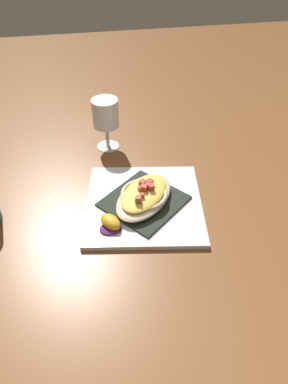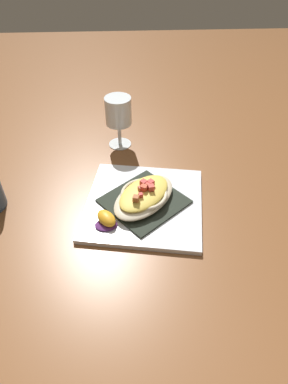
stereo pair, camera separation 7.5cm
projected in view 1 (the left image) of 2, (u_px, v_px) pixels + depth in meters
ground_plane at (144, 205)px, 0.78m from camera, size 2.60×2.60×0.00m
square_plate at (144, 204)px, 0.78m from camera, size 0.30×0.30×0.01m
folded_napkin at (144, 201)px, 0.77m from camera, size 0.22×0.22×0.00m
gratin_dish at (144, 195)px, 0.76m from camera, size 0.19×0.20×0.04m
orange_garnish at (110, 223)px, 0.71m from camera, size 0.06×0.06×0.02m
stemmed_glass at (106, 116)px, 0.90m from camera, size 0.07×0.07×0.14m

